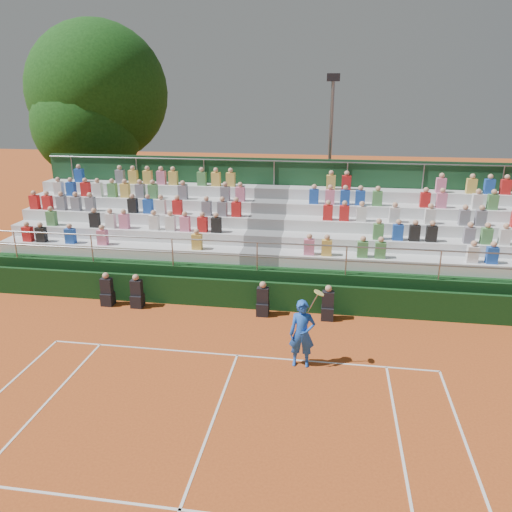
# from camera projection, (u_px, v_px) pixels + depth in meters

# --- Properties ---
(ground) EXTENTS (90.00, 90.00, 0.00)m
(ground) POSITION_uv_depth(u_px,v_px,m) (237.00, 356.00, 14.06)
(ground) COLOR #BF521F
(ground) RESTS_ON ground
(courtside_wall) EXTENTS (20.00, 0.15, 1.00)m
(courtside_wall) POSITION_uv_depth(u_px,v_px,m) (255.00, 295.00, 16.89)
(courtside_wall) COLOR black
(courtside_wall) RESTS_ON ground
(line_officials) EXTENTS (7.95, 0.40, 1.19)m
(line_officials) POSITION_uv_depth(u_px,v_px,m) (206.00, 298.00, 16.71)
(line_officials) COLOR black
(line_officials) RESTS_ON ground
(grandstand) EXTENTS (20.00, 5.20, 4.40)m
(grandstand) POSITION_uv_depth(u_px,v_px,m) (267.00, 250.00, 19.74)
(grandstand) COLOR black
(grandstand) RESTS_ON ground
(tennis_player) EXTENTS (0.88, 0.47, 2.22)m
(tennis_player) POSITION_uv_depth(u_px,v_px,m) (302.00, 334.00, 13.29)
(tennis_player) COLOR blue
(tennis_player) RESTS_ON ground
(tree_west) EXTENTS (5.64, 5.64, 8.16)m
(tree_west) POSITION_uv_depth(u_px,v_px,m) (88.00, 125.00, 25.89)
(tree_west) COLOR #382714
(tree_west) RESTS_ON ground
(tree_east) EXTENTS (7.26, 7.26, 10.56)m
(tree_east) POSITION_uv_depth(u_px,v_px,m) (98.00, 93.00, 26.30)
(tree_east) COLOR #382714
(tree_east) RESTS_ON ground
(floodlight_mast) EXTENTS (0.60, 0.25, 7.80)m
(floodlight_mast) POSITION_uv_depth(u_px,v_px,m) (330.00, 145.00, 23.81)
(floodlight_mast) COLOR gray
(floodlight_mast) RESTS_ON ground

